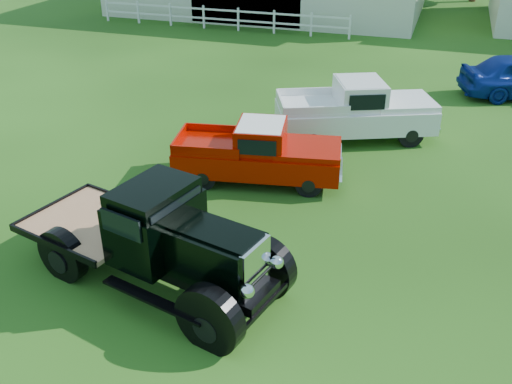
% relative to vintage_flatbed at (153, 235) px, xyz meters
% --- Properties ---
extents(ground, '(120.00, 120.00, 0.00)m').
position_rel_vintage_flatbed_xyz_m(ground, '(1.11, 1.16, -1.10)').
color(ground, '#18340C').
extents(fence_rail, '(14.20, 0.16, 1.20)m').
position_rel_vintage_flatbed_xyz_m(fence_rail, '(-6.89, 21.16, -0.50)').
color(fence_rail, white).
rests_on(fence_rail, ground).
extents(vintage_flatbed, '(5.93, 3.49, 2.20)m').
position_rel_vintage_flatbed_xyz_m(vintage_flatbed, '(0.00, 0.00, 0.00)').
color(vintage_flatbed, black).
rests_on(vintage_flatbed, ground).
extents(red_pickup, '(4.73, 2.48, 1.64)m').
position_rel_vintage_flatbed_xyz_m(red_pickup, '(0.53, 4.87, -0.28)').
color(red_pickup, '#A80D00').
rests_on(red_pickup, ground).
extents(white_pickup, '(5.29, 3.73, 1.81)m').
position_rel_vintage_flatbed_xyz_m(white_pickup, '(2.49, 8.52, -0.19)').
color(white_pickup, white).
rests_on(white_pickup, ground).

